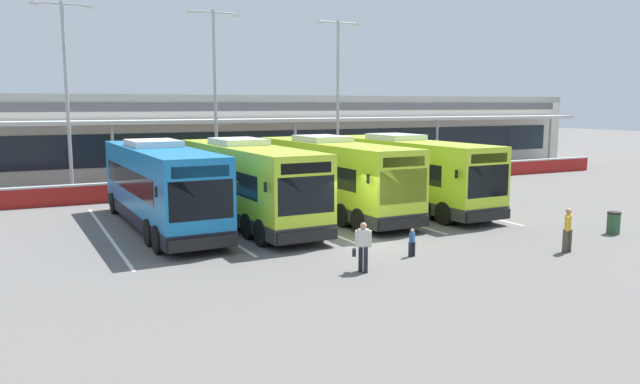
% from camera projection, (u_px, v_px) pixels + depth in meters
% --- Properties ---
extents(ground_plane, '(200.00, 200.00, 0.00)m').
position_uv_depth(ground_plane, '(353.00, 242.00, 23.80)').
color(ground_plane, '#605E5B').
extents(terminal_building, '(70.00, 13.00, 6.00)m').
position_uv_depth(terminal_building, '(182.00, 135.00, 47.22)').
color(terminal_building, beige).
rests_on(terminal_building, ground).
extents(red_barrier_wall, '(60.00, 0.40, 1.10)m').
position_uv_depth(red_barrier_wall, '(234.00, 185.00, 36.57)').
color(red_barrier_wall, maroon).
rests_on(red_barrier_wall, ground).
extents(coach_bus_leftmost, '(3.13, 12.21, 3.78)m').
position_uv_depth(coach_bus_leftmost, '(160.00, 187.00, 26.38)').
color(coach_bus_leftmost, '#1972B7').
rests_on(coach_bus_leftmost, ground).
extents(coach_bus_left_centre, '(3.13, 12.21, 3.78)m').
position_uv_depth(coach_bus_left_centre, '(247.00, 184.00, 27.55)').
color(coach_bus_left_centre, '#B7DB2D').
rests_on(coach_bus_left_centre, ground).
extents(coach_bus_centre, '(3.13, 12.21, 3.78)m').
position_uv_depth(coach_bus_centre, '(331.00, 177.00, 29.95)').
color(coach_bus_centre, '#B7DB2D').
rests_on(coach_bus_centre, ground).
extents(coach_bus_right_centre, '(3.13, 12.21, 3.78)m').
position_uv_depth(coach_bus_right_centre, '(406.00, 173.00, 31.62)').
color(coach_bus_right_centre, '#B7DB2D').
rests_on(coach_bus_right_centre, ground).
extents(bay_stripe_far_west, '(0.14, 13.00, 0.01)m').
position_uv_depth(bay_stripe_far_west, '(107.00, 234.00, 25.42)').
color(bay_stripe_far_west, silver).
rests_on(bay_stripe_far_west, ground).
extents(bay_stripe_west, '(0.14, 13.00, 0.01)m').
position_uv_depth(bay_stripe_west, '(205.00, 225.00, 27.27)').
color(bay_stripe_west, silver).
rests_on(bay_stripe_west, ground).
extents(bay_stripe_mid_west, '(0.14, 13.00, 0.01)m').
position_uv_depth(bay_stripe_mid_west, '(291.00, 217.00, 29.12)').
color(bay_stripe_mid_west, silver).
rests_on(bay_stripe_mid_west, ground).
extents(bay_stripe_centre, '(0.14, 13.00, 0.01)m').
position_uv_depth(bay_stripe_centre, '(367.00, 210.00, 30.97)').
color(bay_stripe_centre, silver).
rests_on(bay_stripe_centre, ground).
extents(bay_stripe_mid_east, '(0.14, 13.00, 0.01)m').
position_uv_depth(bay_stripe_mid_east, '(434.00, 204.00, 32.82)').
color(bay_stripe_mid_east, silver).
rests_on(bay_stripe_mid_east, ground).
extents(pedestrian_with_handbag, '(0.62, 0.52, 1.62)m').
position_uv_depth(pedestrian_with_handbag, '(363.00, 246.00, 19.51)').
color(pedestrian_with_handbag, black).
rests_on(pedestrian_with_handbag, ground).
extents(pedestrian_in_dark_coat, '(0.48, 0.40, 1.62)m').
position_uv_depth(pedestrian_in_dark_coat, '(568.00, 229.00, 22.14)').
color(pedestrian_in_dark_coat, '#4C4238').
rests_on(pedestrian_in_dark_coat, ground).
extents(pedestrian_child, '(0.31, 0.23, 1.00)m').
position_uv_depth(pedestrian_child, '(412.00, 241.00, 21.55)').
color(pedestrian_child, black).
rests_on(pedestrian_child, ground).
extents(lamp_post_west, '(3.24, 0.28, 11.00)m').
position_uv_depth(lamp_post_west, '(66.00, 87.00, 34.43)').
color(lamp_post_west, '#9E9EA3').
rests_on(lamp_post_west, ground).
extents(lamp_post_centre, '(3.24, 0.28, 11.00)m').
position_uv_depth(lamp_post_centre, '(215.00, 89.00, 37.55)').
color(lamp_post_centre, '#9E9EA3').
rests_on(lamp_post_centre, ground).
extents(lamp_post_east, '(3.24, 0.28, 11.00)m').
position_uv_depth(lamp_post_east, '(338.00, 90.00, 42.14)').
color(lamp_post_east, '#9E9EA3').
rests_on(lamp_post_east, ground).
extents(litter_bin, '(0.54, 0.54, 0.93)m').
position_uv_depth(litter_bin, '(614.00, 223.00, 25.31)').
color(litter_bin, '#2D5133').
rests_on(litter_bin, ground).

